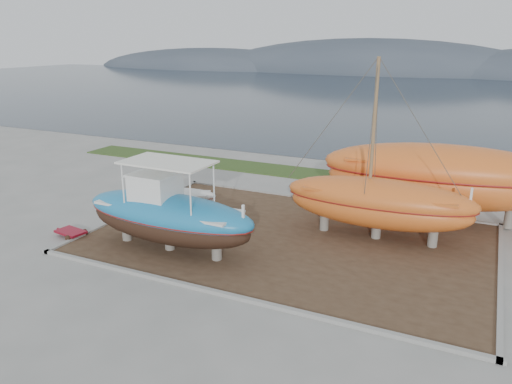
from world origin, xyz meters
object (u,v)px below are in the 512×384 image
at_px(red_trailer, 71,234).
at_px(white_dinghy, 183,199).
at_px(orange_bare_hull, 439,184).
at_px(orange_sailboat, 382,152).
at_px(blue_caique, 168,206).

bearing_deg(red_trailer, white_dinghy, 72.86).
bearing_deg(orange_bare_hull, red_trailer, -154.08).
height_order(white_dinghy, orange_sailboat, orange_sailboat).
xyz_separation_m(blue_caique, white_dinghy, (-2.52, 4.88, -1.47)).
bearing_deg(orange_bare_hull, blue_caique, -144.93).
distance_m(orange_bare_hull, red_trailer, 18.49).
distance_m(blue_caique, red_trailer, 5.64).
xyz_separation_m(orange_sailboat, orange_bare_hull, (2.28, 3.74, -2.22)).
bearing_deg(red_trailer, orange_sailboat, 33.17).
bearing_deg(red_trailer, orange_bare_hull, 40.91).
height_order(white_dinghy, red_trailer, white_dinghy).
distance_m(blue_caique, white_dinghy, 5.68).
bearing_deg(blue_caique, red_trailer, -171.46).
relative_size(blue_caique, orange_bare_hull, 0.71).
height_order(orange_sailboat, red_trailer, orange_sailboat).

